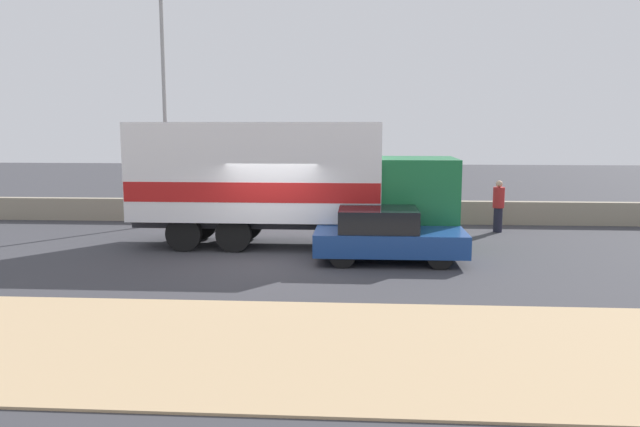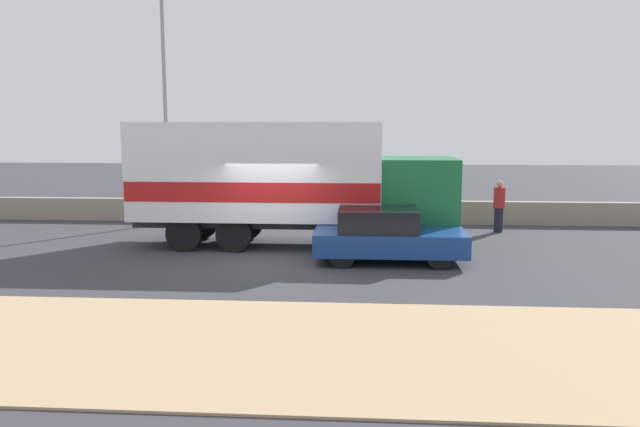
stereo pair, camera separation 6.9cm
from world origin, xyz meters
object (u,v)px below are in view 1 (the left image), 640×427
(pedestrian, at_px, (498,205))
(box_truck, at_px, (281,179))
(street_lamp, at_px, (164,93))
(car_hatchback, at_px, (386,235))

(pedestrian, bearing_deg, box_truck, -157.70)
(street_lamp, bearing_deg, pedestrian, -4.97)
(box_truck, bearing_deg, car_hatchback, -32.75)
(pedestrian, bearing_deg, car_hatchback, -129.31)
(street_lamp, relative_size, pedestrian, 4.73)
(box_truck, bearing_deg, pedestrian, 22.30)
(street_lamp, distance_m, car_hatchback, 10.28)
(car_hatchback, distance_m, pedestrian, 6.12)
(street_lamp, distance_m, box_truck, 6.54)
(car_hatchback, bearing_deg, street_lamp, 142.92)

